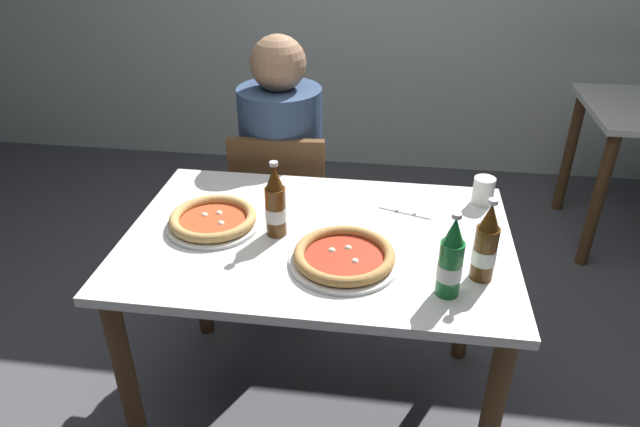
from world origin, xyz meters
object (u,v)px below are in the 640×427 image
Objects in this scene: pizza_margherita_near at (213,220)px; beer_bottle_left at (486,246)px; beer_bottle_center at (451,261)px; pizza_marinara_far at (344,257)px; napkin_with_cutlery at (413,201)px; paper_cup at (483,191)px; chair_behind_table at (282,209)px; beer_bottle_right at (276,205)px; dining_table_main at (318,265)px; diner_seated at (282,183)px.

beer_bottle_left reaches higher than pizza_margherita_near.
pizza_marinara_far is at bearing 160.25° from beer_bottle_center.
pizza_margherita_near is 1.22× the size of beer_bottle_left.
paper_cup reaches higher than napkin_with_cutlery.
beer_bottle_center reaches higher than chair_behind_table.
chair_behind_table is 3.44× the size of beer_bottle_center.
pizza_marinara_far is (0.44, -0.15, -0.00)m from pizza_margherita_near.
pizza_margherita_near is 3.16× the size of paper_cup.
chair_behind_table reaches higher than napkin_with_cutlery.
pizza_marinara_far is 0.27m from beer_bottle_right.
dining_table_main is 0.55m from beer_bottle_left.
paper_cup is (0.05, 0.44, -0.06)m from beer_bottle_left.
napkin_with_cutlery is at bearing -173.84° from paper_cup.
beer_bottle_right is at bearing -5.26° from pizza_margherita_near.
pizza_margherita_near is at bearing 168.58° from beer_bottle_left.
paper_cup reaches higher than pizza_marinara_far.
beer_bottle_right is (-0.51, 0.23, 0.00)m from beer_bottle_center.
dining_table_main is at bearing -2.14° from pizza_margherita_near.
beer_bottle_left is at bearing 41.41° from beer_bottle_center.
pizza_marinara_far reaches higher than dining_table_main.
dining_table_main is 0.37m from pizza_margherita_near.
napkin_with_cutlery is at bearing 142.97° from chair_behind_table.
beer_bottle_right is at bearing 96.65° from chair_behind_table.
paper_cup is at bearing 23.80° from beer_bottle_right.
pizza_marinara_far is (0.34, -0.75, 0.29)m from chair_behind_table.
chair_behind_table is (-0.24, 0.61, -0.15)m from dining_table_main.
chair_behind_table is 1.12m from beer_bottle_left.
beer_bottle_center is at bearing -19.22° from pizza_margherita_near.
pizza_marinara_far is 1.30× the size of beer_bottle_right.
pizza_margherita_near is 0.91m from paper_cup.
pizza_margherita_near is (-0.09, -0.65, 0.19)m from diner_seated.
beer_bottle_center is 0.56m from beer_bottle_right.
napkin_with_cutlery is at bearing 21.15° from pizza_margherita_near.
beer_bottle_right is at bearing -148.01° from napkin_with_cutlery.
chair_behind_table is at bearing 100.52° from beer_bottle_right.
pizza_marinara_far is at bearing -66.57° from diner_seated.
dining_table_main is 4.86× the size of beer_bottle_center.
beer_bottle_center is 1.00× the size of beer_bottle_right.
beer_bottle_right is at bearing -177.04° from dining_table_main.
pizza_margherita_near reaches higher than napkin_with_cutlery.
pizza_margherita_near is 1.32× the size of napkin_with_cutlery.
dining_table_main is at bearing 2.96° from beer_bottle_right.
diner_seated reaches higher than pizza_marinara_far.
diner_seated reaches higher than beer_bottle_center.
beer_bottle_right is (0.21, -0.02, 0.08)m from pizza_margherita_near.
chair_behind_table is at bearing 126.45° from beer_bottle_center.
dining_table_main is at bearing 162.35° from beer_bottle_left.
dining_table_main is 1.41× the size of chair_behind_table.
dining_table_main is at bearing -151.79° from paper_cup.
beer_bottle_left is at bearing -17.65° from dining_table_main.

